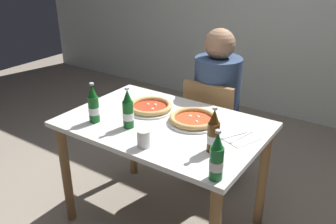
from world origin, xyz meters
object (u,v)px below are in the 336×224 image
at_px(chair_behind_table, 212,126).
at_px(beer_bottle_left, 94,106).
at_px(dining_table_main, 163,139).
at_px(beer_bottle_center, 217,159).
at_px(beer_bottle_extra, 128,111).
at_px(pizza_marinara_far, 193,119).
at_px(paper_cup, 144,138).
at_px(pizza_margherita_near, 150,107).
at_px(beer_bottle_right, 214,133).
at_px(napkin_with_cutlery, 238,137).
at_px(diner_seated, 216,111).

bearing_deg(chair_behind_table, beer_bottle_left, 62.84).
distance_m(dining_table_main, beer_bottle_center, 0.67).
bearing_deg(beer_bottle_left, beer_bottle_extra, 14.66).
xyz_separation_m(pizza_marinara_far, paper_cup, (-0.07, -0.39, 0.03)).
xyz_separation_m(pizza_margherita_near, beer_bottle_center, (0.70, -0.45, 0.08)).
relative_size(dining_table_main, beer_bottle_right, 4.86).
bearing_deg(beer_bottle_left, dining_table_main, 32.12).
bearing_deg(chair_behind_table, napkin_with_cutlery, 125.98).
height_order(chair_behind_table, diner_seated, diner_seated).
bearing_deg(beer_bottle_left, paper_cup, -9.52).
relative_size(diner_seated, paper_cup, 12.73).
bearing_deg(beer_bottle_extra, beer_bottle_center, -15.21).
bearing_deg(pizza_marinara_far, diner_seated, 102.74).
bearing_deg(beer_bottle_extra, dining_table_main, 50.81).
relative_size(diner_seated, beer_bottle_center, 4.89).
bearing_deg(diner_seated, dining_table_main, -92.08).
distance_m(beer_bottle_center, beer_bottle_extra, 0.69).
relative_size(beer_bottle_left, beer_bottle_right, 1.00).
bearing_deg(beer_bottle_center, napkin_with_cutlery, 100.36).
xyz_separation_m(chair_behind_table, beer_bottle_extra, (-0.16, -0.77, 0.37)).
relative_size(pizza_marinara_far, beer_bottle_extra, 1.28).
distance_m(chair_behind_table, pizza_marinara_far, 0.60).
relative_size(chair_behind_table, diner_seated, 0.70).
height_order(dining_table_main, pizza_margherita_near, pizza_margherita_near).
height_order(dining_table_main, napkin_with_cutlery, napkin_with_cutlery).
height_order(diner_seated, beer_bottle_right, diner_seated).
xyz_separation_m(beer_bottle_right, beer_bottle_extra, (-0.54, -0.03, 0.00)).
bearing_deg(pizza_margherita_near, beer_bottle_left, -118.46).
distance_m(beer_bottle_left, beer_bottle_center, 0.89).
distance_m(chair_behind_table, paper_cup, 0.96).
distance_m(pizza_margherita_near, napkin_with_cutlery, 0.63).
bearing_deg(pizza_marinara_far, napkin_with_cutlery, -4.21).
xyz_separation_m(dining_table_main, paper_cup, (0.08, -0.29, 0.16)).
height_order(dining_table_main, beer_bottle_extra, beer_bottle_extra).
height_order(pizza_margherita_near, beer_bottle_right, beer_bottle_right).
height_order(beer_bottle_right, paper_cup, beer_bottle_right).
bearing_deg(paper_cup, chair_behind_table, 93.33).
bearing_deg(beer_bottle_center, beer_bottle_extra, 164.79).
distance_m(pizza_marinara_far, beer_bottle_center, 0.59).
bearing_deg(napkin_with_cutlery, beer_bottle_right, -103.00).
xyz_separation_m(beer_bottle_right, napkin_with_cutlery, (0.05, 0.21, -0.10)).
bearing_deg(beer_bottle_extra, chair_behind_table, 78.26).
height_order(pizza_marinara_far, napkin_with_cutlery, pizza_marinara_far).
relative_size(dining_table_main, beer_bottle_extra, 4.86).
distance_m(pizza_margherita_near, beer_bottle_left, 0.38).
xyz_separation_m(pizza_margherita_near, beer_bottle_left, (-0.18, -0.33, 0.08)).
relative_size(pizza_margherita_near, paper_cup, 3.27).
xyz_separation_m(pizza_marinara_far, napkin_with_cutlery, (0.30, -0.02, -0.02)).
relative_size(dining_table_main, napkin_with_cutlery, 5.11).
distance_m(chair_behind_table, beer_bottle_left, 0.99).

